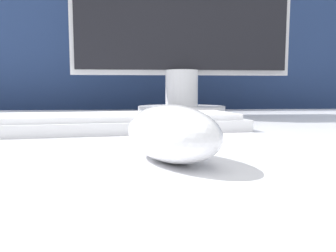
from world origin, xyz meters
The scene contains 4 objects.
partition_panel centered at (0.00, 0.69, 0.60)m, with size 5.00×0.03×1.20m.
computer_mouse_near centered at (0.05, -0.19, 0.77)m, with size 0.10×0.13×0.05m.
keyboard centered at (-0.03, 0.03, 0.75)m, with size 0.41×0.19×0.02m.
monitor centered at (0.12, 0.36, 1.00)m, with size 0.54×0.21×0.50m.
Camera 1 is at (0.02, -0.45, 0.80)m, focal length 35.00 mm.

